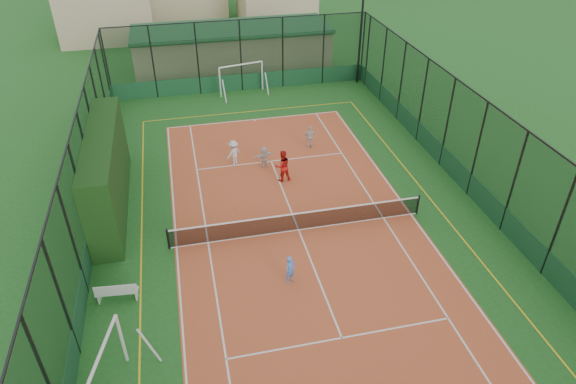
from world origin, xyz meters
name	(u,v)px	position (x,y,z in m)	size (l,w,h in m)	color
ground	(299,230)	(0.00, 0.00, 0.00)	(300.00, 300.00, 0.00)	#1F531C
court_slab	(299,230)	(0.00, 0.00, 0.01)	(11.17, 23.97, 0.01)	#CC5F2D
tennis_net	(299,221)	(0.00, 0.00, 0.53)	(11.67, 0.12, 1.06)	black
perimeter_fence	(299,184)	(0.00, 0.00, 2.50)	(18.12, 34.12, 5.00)	black
floodlight_ne	(361,26)	(8.60, 16.60, 4.12)	(0.60, 0.26, 8.25)	black
clubhouse	(232,47)	(0.00, 22.00, 1.57)	(15.20, 7.20, 3.15)	tan
hedge_left	(107,172)	(-8.30, 3.94, 1.90)	(1.31, 8.70, 3.81)	black
white_bench	(117,291)	(-7.80, -2.68, 0.45)	(1.59, 0.44, 0.89)	white
futsal_goal_near	(106,381)	(-7.79, -7.25, 1.08)	(0.97, 3.35, 2.16)	white
futsal_goal_far	(241,79)	(-0.12, 16.39, 1.05)	(3.27, 0.95, 2.11)	white
child_near_mid	(290,270)	(-1.13, -3.19, 0.64)	(0.46, 0.30, 1.25)	#5185E6
child_far_left	(234,153)	(-2.04, 6.56, 0.72)	(0.92, 0.53, 1.42)	silver
child_far_right	(310,137)	(2.52, 7.52, 0.67)	(0.78, 0.32, 1.33)	silver
child_far_back	(264,157)	(-0.48, 5.94, 0.61)	(1.11, 0.35, 1.19)	silver
coach	(282,166)	(0.20, 4.34, 0.87)	(0.84, 0.65, 1.72)	red
tennis_balls	(302,212)	(0.50, 1.30, 0.04)	(6.23, 1.52, 0.07)	#CCE033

